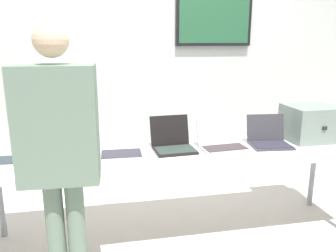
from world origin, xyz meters
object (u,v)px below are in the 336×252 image
at_px(equipment_box, 310,123).
at_px(person, 60,144).
at_px(laptop_station_4, 222,142).
at_px(laptop_station_5, 269,139).
at_px(laptop_station_3, 173,142).
at_px(laptop_station_1, 66,150).
at_px(workbench, 176,158).
at_px(laptop_station_0, 8,152).
at_px(laptop_station_2, 121,146).

relative_size(equipment_box, person, 0.25).
distance_m(laptop_station_4, laptop_station_5, 0.43).
bearing_deg(equipment_box, laptop_station_5, -168.85).
height_order(equipment_box, laptop_station_3, equipment_box).
bearing_deg(laptop_station_1, workbench, -4.07).
height_order(laptop_station_1, person, person).
bearing_deg(laptop_station_1, laptop_station_4, -0.81).
height_order(laptop_station_0, laptop_station_2, laptop_station_2).
relative_size(workbench, person, 1.80).
bearing_deg(laptop_station_0, laptop_station_1, -2.69).
xyz_separation_m(laptop_station_0, laptop_station_5, (2.13, -0.04, 0.00)).
bearing_deg(laptop_station_0, workbench, -3.62).
bearing_deg(person, laptop_station_0, 124.02).
distance_m(laptop_station_2, person, 0.83).
height_order(workbench, person, person).
bearing_deg(workbench, laptop_station_1, 175.93).
relative_size(laptop_station_0, laptop_station_2, 0.92).
height_order(laptop_station_0, laptop_station_4, laptop_station_0).
relative_size(laptop_station_1, laptop_station_5, 1.04).
bearing_deg(laptop_station_1, equipment_box, 1.71).
xyz_separation_m(laptop_station_2, person, (-0.38, -0.70, 0.25)).
bearing_deg(laptop_station_1, laptop_station_0, 177.31).
bearing_deg(workbench, laptop_station_5, 2.59).
relative_size(laptop_station_2, laptop_station_5, 1.07).
bearing_deg(laptop_station_5, laptop_station_4, 179.14).
bearing_deg(laptop_station_4, laptop_station_2, 177.92).
bearing_deg(laptop_station_2, laptop_station_5, -1.67).
distance_m(laptop_station_5, person, 1.80).
distance_m(workbench, laptop_station_0, 1.31).
bearing_deg(equipment_box, laptop_station_3, -178.01).
xyz_separation_m(equipment_box, laptop_station_2, (-1.72, -0.05, -0.10)).
height_order(equipment_box, laptop_station_2, equipment_box).
bearing_deg(laptop_station_0, laptop_station_3, -0.03).
relative_size(laptop_station_1, person, 0.22).
height_order(workbench, laptop_station_1, laptop_station_1).
bearing_deg(laptop_station_2, laptop_station_3, 0.91).
relative_size(laptop_station_1, laptop_station_2, 0.97).
distance_m(equipment_box, laptop_station_2, 1.73).
bearing_deg(person, laptop_station_3, 40.91).
height_order(equipment_box, laptop_station_0, equipment_box).
distance_m(workbench, person, 1.09).
relative_size(equipment_box, laptop_station_4, 1.09).
bearing_deg(laptop_station_3, laptop_station_0, 179.97).
bearing_deg(laptop_station_3, laptop_station_1, -178.70).
distance_m(equipment_box, laptop_station_5, 0.47).
bearing_deg(person, laptop_station_4, 28.44).
relative_size(workbench, laptop_station_2, 7.99).
xyz_separation_m(laptop_station_0, person, (0.47, -0.70, 0.25)).
distance_m(laptop_station_1, laptop_station_2, 0.43).
relative_size(workbench, laptop_station_5, 8.56).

